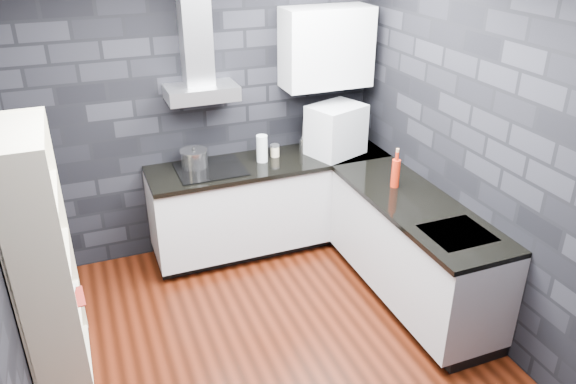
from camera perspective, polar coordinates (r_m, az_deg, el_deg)
ground at (r=4.41m, az=-2.17°, el=-14.97°), size 3.20×3.20×0.00m
wall_back at (r=5.12m, az=-8.57°, el=8.33°), size 3.20×0.05×2.70m
wall_front at (r=2.42m, az=10.66°, el=-14.39°), size 3.20×0.05×2.70m
wall_right at (r=4.42m, az=17.87°, el=4.35°), size 0.05×3.20×2.70m
toekick_back at (r=5.54m, az=-1.93°, el=-4.75°), size 2.18×0.50×0.10m
toekick_right at (r=4.94m, az=12.44°, el=-9.72°), size 0.50×1.78×0.10m
counter_back_cab at (r=5.30m, az=-1.86°, el=-0.97°), size 2.20×0.60×0.76m
counter_right_cab at (r=4.69m, az=12.53°, el=-5.59°), size 0.60×1.80×0.76m
counter_back_top at (r=5.12m, az=-1.88°, el=2.96°), size 2.20×0.62×0.04m
counter_right_top at (r=4.49m, az=12.92°, el=-1.27°), size 0.62×1.80×0.04m
counter_corner_top at (r=5.42m, az=6.09°, el=4.21°), size 0.62×0.62×0.04m
hood_body at (r=4.87m, az=-8.77°, el=9.96°), size 0.60×0.34×0.12m
hood_chimney at (r=4.82m, az=-9.40°, el=15.99°), size 0.24×0.20×0.90m
upper_cabinet at (r=5.16m, az=3.92°, el=14.44°), size 0.80×0.35×0.70m
cooktop at (r=4.97m, az=-7.90°, el=2.33°), size 0.58×0.50×0.01m
sink_rim at (r=4.14m, az=16.82°, el=-4.04°), size 0.44×0.40×0.01m
pot at (r=5.01m, az=-9.49°, el=3.33°), size 0.30×0.30×0.14m
glass_vase at (r=5.06m, az=-2.66°, el=4.43°), size 0.10×0.10×0.25m
storage_jar at (r=5.19m, az=-1.35°, el=4.15°), size 0.10×0.10×0.10m
utensil_crock at (r=5.31m, az=1.69°, el=4.85°), size 0.13×0.13×0.13m
appliance_garage at (r=5.21m, az=4.89°, el=6.24°), size 0.58×0.51×0.48m
red_bottle at (r=4.65m, az=10.86°, el=1.87°), size 0.09×0.09×0.24m
bookshelf at (r=3.99m, az=-23.62°, el=-6.41°), size 0.47×0.85×1.80m
fruit_bowl at (r=3.91m, az=-23.71°, el=-6.42°), size 0.24×0.24×0.05m
book_red at (r=4.28m, az=-22.71°, el=-9.13°), size 0.19×0.04×0.25m
book_second at (r=4.31m, az=-23.22°, el=-8.59°), size 0.16×0.05×0.22m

